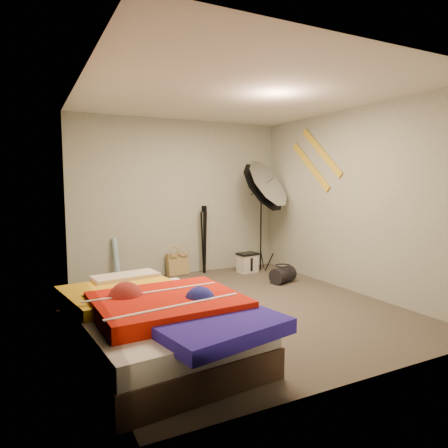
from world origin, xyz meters
TOP-DOWN VIEW (x-y plane):
  - floor at (0.00, 0.00)m, footprint 4.00×4.00m
  - ceiling at (0.00, 0.00)m, footprint 4.00×4.00m
  - wall_back at (0.00, 2.00)m, footprint 3.50×0.00m
  - wall_front at (0.00, -2.00)m, footprint 3.50×0.00m
  - wall_left at (-1.75, 0.00)m, footprint 0.00×4.00m
  - wall_right at (1.75, 0.00)m, footprint 0.00×4.00m
  - tote_bag at (-0.09, 1.90)m, footprint 0.37×0.20m
  - wrapping_roll at (-1.07, 1.90)m, footprint 0.12×0.20m
  - camera_case at (1.02, 1.55)m, footprint 0.33×0.25m
  - duffel_bag at (1.15, 0.72)m, footprint 0.45×0.36m
  - wall_stripe_upper at (1.73, 0.60)m, footprint 0.02×0.91m
  - wall_stripe_lower at (1.73, 0.85)m, footprint 0.02×0.91m
  - bed at (-1.28, -0.84)m, footprint 1.56×2.15m
  - photo_umbrella at (1.24, 1.45)m, footprint 0.96×1.03m
  - camera_tripod at (0.36, 1.85)m, footprint 0.08×0.08m

SIDE VIEW (x-z plane):
  - floor at x=0.00m, z-range 0.00..0.00m
  - duffel_bag at x=1.15m, z-range 0.00..0.24m
  - camera_case at x=1.02m, z-range 0.00..0.30m
  - tote_bag at x=-0.09m, z-range -0.01..0.36m
  - bed at x=-1.28m, z-range 0.00..0.56m
  - wrapping_roll at x=-1.07m, z-range 0.00..0.67m
  - camera_tripod at x=0.36m, z-range 0.08..1.20m
  - wall_back at x=0.00m, z-range -0.50..3.00m
  - wall_front at x=0.00m, z-range -0.50..3.00m
  - wall_left at x=-1.75m, z-range -0.75..3.25m
  - wall_right at x=1.75m, z-range -0.75..3.25m
  - photo_umbrella at x=1.24m, z-range 0.43..2.39m
  - wall_stripe_lower at x=1.73m, z-range 1.36..2.14m
  - wall_stripe_upper at x=1.73m, z-range 1.56..2.34m
  - ceiling at x=0.00m, z-range 2.50..2.50m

